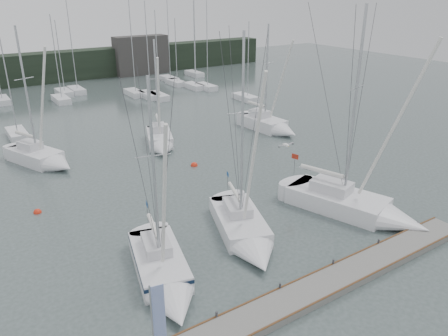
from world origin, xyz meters
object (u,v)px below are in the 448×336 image
object	(u,v)px
sailboat_near_left	(165,277)
sailboat_mid_e	(272,126)
dock_banner	(156,317)
sailboat_mid_b	(45,159)
buoy_c	(38,213)
sailboat_near_right	(365,210)
buoy_b	(194,166)
sailboat_mid_c	(161,142)
sailboat_near_center	(247,236)

from	to	relation	value
sailboat_near_left	sailboat_mid_e	bearing A→B (deg)	53.42
sailboat_near_left	dock_banner	distance (m)	6.07
sailboat_mid_b	sailboat_mid_e	world-z (taller)	sailboat_mid_b
sailboat_mid_e	buoy_c	world-z (taller)	sailboat_mid_e
sailboat_near_right	sailboat_mid_b	size ratio (longest dim) A/B	1.17
buoy_b	buoy_c	world-z (taller)	buoy_b
sailboat_near_right	dock_banner	size ratio (longest dim) A/B	3.88
sailboat_near_right	buoy_c	bearing A→B (deg)	126.94
dock_banner	buoy_b	bearing A→B (deg)	66.93
buoy_c	sailboat_near_right	bearing A→B (deg)	-34.95
sailboat_mid_b	sailboat_mid_c	size ratio (longest dim) A/B	1.16
sailboat_near_center	sailboat_near_right	xyz separation A→B (m)	(9.04, -1.85, 0.11)
sailboat_near_left	buoy_c	xyz separation A→B (m)	(-4.04, 12.74, -0.54)
sailboat_near_center	buoy_c	world-z (taller)	sailboat_near_center
sailboat_mid_c	sailboat_mid_e	size ratio (longest dim) A/B	0.91
buoy_b	sailboat_near_right	bearing A→B (deg)	-70.72
sailboat_mid_b	sailboat_mid_c	world-z (taller)	sailboat_mid_b
sailboat_mid_b	sailboat_mid_c	bearing A→B (deg)	-29.91
sailboat_mid_c	buoy_b	bearing A→B (deg)	-65.82
sailboat_near_center	sailboat_mid_b	xyz separation A→B (m)	(-7.71, 20.95, 0.10)
sailboat_near_center	sailboat_near_right	bearing A→B (deg)	8.21
sailboat_near_left	sailboat_mid_b	xyz separation A→B (m)	(-1.38, 21.98, 0.07)
sailboat_mid_b	dock_banner	xyz separation A→B (m)	(-1.30, -26.95, 2.15)
buoy_b	sailboat_near_center	bearing A→B (deg)	-105.59
buoy_c	dock_banner	world-z (taller)	dock_banner
sailboat_near_center	sailboat_mid_c	size ratio (longest dim) A/B	1.23
dock_banner	buoy_c	bearing A→B (deg)	104.66
sailboat_mid_b	sailboat_mid_e	bearing A→B (deg)	-31.06
sailboat_mid_b	buoy_c	distance (m)	9.63
sailboat_mid_c	dock_banner	size ratio (longest dim) A/B	2.86
sailboat_near_center	sailboat_mid_e	world-z (taller)	sailboat_near_center
sailboat_near_left	buoy_b	xyz separation A→B (m)	(10.05, 14.38, -0.54)
sailboat_near_right	sailboat_mid_b	world-z (taller)	sailboat_near_right
sailboat_mid_b	sailboat_near_right	bearing A→B (deg)	-76.64
sailboat_near_right	sailboat_mid_c	bearing A→B (deg)	86.76
sailboat_near_center	buoy_b	bearing A→B (deg)	94.19
sailboat_mid_e	dock_banner	distance (m)	34.61
sailboat_mid_b	sailboat_near_center	bearing A→B (deg)	-92.73
sailboat_mid_c	dock_banner	xyz separation A→B (m)	(-12.36, -25.60, 2.18)
sailboat_near_right	buoy_c	world-z (taller)	sailboat_near_right
sailboat_near_center	sailboat_mid_c	world-z (taller)	sailboat_near_center
dock_banner	sailboat_mid_e	bearing A→B (deg)	53.22
buoy_b	buoy_c	xyz separation A→B (m)	(-14.09, -1.63, 0.00)
sailboat_near_left	sailboat_mid_c	xyz separation A→B (m)	(9.67, 20.63, 0.04)
sailboat_mid_e	sailboat_mid_b	bearing A→B (deg)	167.04
sailboat_near_center	sailboat_mid_b	world-z (taller)	sailboat_near_center
sailboat_mid_c	sailboat_near_left	bearing A→B (deg)	-94.43
sailboat_mid_b	sailboat_mid_e	distance (m)	24.23
sailboat_near_right	sailboat_mid_e	distance (m)	20.68
buoy_c	dock_banner	size ratio (longest dim) A/B	0.14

